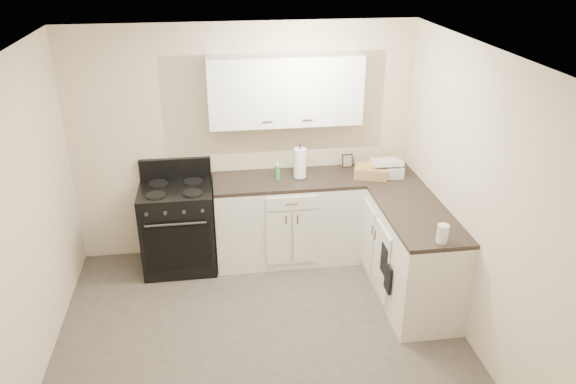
{
  "coord_description": "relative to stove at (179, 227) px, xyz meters",
  "views": [
    {
      "loc": [
        -0.33,
        -3.83,
        3.27
      ],
      "look_at": [
        0.34,
        0.85,
        1.09
      ],
      "focal_mm": 35.0,
      "sensor_mm": 36.0,
      "label": 1
    }
  ],
  "objects": [
    {
      "name": "paper_towel",
      "position": [
        1.29,
        0.03,
        0.64
      ],
      "size": [
        0.17,
        0.17,
        0.32
      ],
      "primitive_type": "cylinder",
      "rotation": [
        0.0,
        0.0,
        -0.29
      ],
      "color": "white",
      "rests_on": "countertop_back"
    },
    {
      "name": "base_cabinets_back",
      "position": [
        1.16,
        0.02,
        -0.01
      ],
      "size": [
        1.55,
        0.6,
        0.9
      ],
      "primitive_type": "cube",
      "color": "white",
      "rests_on": "floor"
    },
    {
      "name": "knife_block",
      "position": [
        1.32,
        0.14,
        0.58
      ],
      "size": [
        0.1,
        0.1,
        0.2
      ],
      "primitive_type": "cube",
      "rotation": [
        0.0,
        0.0,
        -0.18
      ],
      "color": "tan",
      "rests_on": "countertop_back"
    },
    {
      "name": "wall_right",
      "position": [
        2.54,
        -1.48,
        0.79
      ],
      "size": [
        0.0,
        3.6,
        3.6
      ],
      "primitive_type": "plane",
      "rotation": [
        1.57,
        0.0,
        -1.57
      ],
      "color": "beige",
      "rests_on": "ground"
    },
    {
      "name": "countertop_right",
      "position": [
        2.24,
        -0.63,
        0.46
      ],
      "size": [
        0.6,
        1.9,
        0.04
      ],
      "primitive_type": "cube",
      "color": "black",
      "rests_on": "base_cabinets_right"
    },
    {
      "name": "glass_jar",
      "position": [
        2.24,
        -1.48,
        0.56
      ],
      "size": [
        0.12,
        0.12,
        0.16
      ],
      "primitive_type": "cylinder",
      "rotation": [
        0.0,
        0.0,
        0.28
      ],
      "color": "silver",
      "rests_on": "countertop_right"
    },
    {
      "name": "countertop_grill",
      "position": [
        2.21,
        -0.02,
        0.54
      ],
      "size": [
        0.31,
        0.29,
        0.11
      ],
      "primitive_type": "cube",
      "rotation": [
        0.0,
        0.0,
        -0.02
      ],
      "color": "silver",
      "rests_on": "countertop_right"
    },
    {
      "name": "wall_left",
      "position": [
        -1.06,
        -1.48,
        0.79
      ],
      "size": [
        0.0,
        3.6,
        3.6
      ],
      "primitive_type": "plane",
      "rotation": [
        1.57,
        0.0,
        1.57
      ],
      "color": "beige",
      "rests_on": "ground"
    },
    {
      "name": "wall_back",
      "position": [
        0.74,
        0.32,
        0.79
      ],
      "size": [
        3.6,
        0.0,
        3.6
      ],
      "primitive_type": "plane",
      "rotation": [
        1.57,
        0.0,
        0.0
      ],
      "color": "beige",
      "rests_on": "ground"
    },
    {
      "name": "base_cabinets_right",
      "position": [
        2.24,
        -0.63,
        -0.01
      ],
      "size": [
        0.6,
        1.9,
        0.9
      ],
      "primitive_type": "cube",
      "color": "white",
      "rests_on": "floor"
    },
    {
      "name": "oven_mitt_near",
      "position": [
        1.91,
        -1.18,
        -0.04
      ],
      "size": [
        0.02,
        0.16,
        0.27
      ],
      "primitive_type": "cube",
      "color": "black",
      "rests_on": "base_cabinets_right"
    },
    {
      "name": "picture_frame",
      "position": [
        1.86,
        0.25,
        0.55
      ],
      "size": [
        0.12,
        0.05,
        0.15
      ],
      "primitive_type": "cube",
      "rotation": [
        -0.14,
        0.0,
        0.09
      ],
      "color": "black",
      "rests_on": "countertop_back"
    },
    {
      "name": "countertop_back",
      "position": [
        1.16,
        0.02,
        0.46
      ],
      "size": [
        1.55,
        0.6,
        0.04
      ],
      "primitive_type": "cube",
      "color": "black",
      "rests_on": "base_cabinets_back"
    },
    {
      "name": "ceiling",
      "position": [
        0.74,
        -1.48,
        2.04
      ],
      "size": [
        3.6,
        3.6,
        0.0
      ],
      "primitive_type": "plane",
      "color": "white",
      "rests_on": "wall_back"
    },
    {
      "name": "floor",
      "position": [
        0.74,
        -1.48,
        -0.46
      ],
      "size": [
        3.6,
        3.6,
        0.0
      ],
      "primitive_type": "plane",
      "color": "#473F38",
      "rests_on": "ground"
    },
    {
      "name": "oven_mitt_far",
      "position": [
        1.91,
        -1.04,
        0.07
      ],
      "size": [
        0.02,
        0.17,
        0.29
      ],
      "primitive_type": "cube",
      "color": "black",
      "rests_on": "base_cabinets_right"
    },
    {
      "name": "stove",
      "position": [
        0.0,
        0.0,
        0.0
      ],
      "size": [
        0.75,
        0.64,
        0.9
      ],
      "primitive_type": "cube",
      "color": "black",
      "rests_on": "floor"
    },
    {
      "name": "wicker_basket",
      "position": [
        2.04,
        -0.05,
        0.54
      ],
      "size": [
        0.4,
        0.32,
        0.11
      ],
      "primitive_type": "cube",
      "rotation": [
        0.0,
        0.0,
        -0.3
      ],
      "color": "#A5874E",
      "rests_on": "countertop_right"
    },
    {
      "name": "upper_cabinets",
      "position": [
        1.16,
        0.18,
        1.38
      ],
      "size": [
        1.55,
        0.3,
        0.7
      ],
      "primitive_type": "cube",
      "color": "white",
      "rests_on": "wall_back"
    },
    {
      "name": "soap_bottle",
      "position": [
        1.06,
        0.01,
        0.56
      ],
      "size": [
        0.07,
        0.07,
        0.15
      ],
      "primitive_type": "cylinder",
      "rotation": [
        0.0,
        0.0,
        0.37
      ],
      "color": "green",
      "rests_on": "countertop_back"
    }
  ]
}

